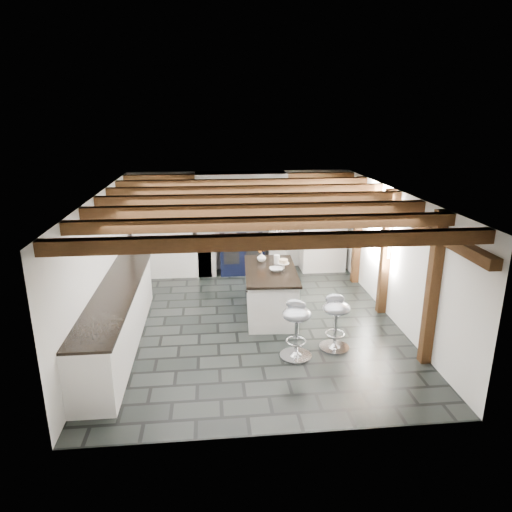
{
  "coord_description": "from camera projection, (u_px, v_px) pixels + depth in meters",
  "views": [
    {
      "loc": [
        -0.69,
        -7.35,
        3.55
      ],
      "look_at": [
        0.1,
        0.4,
        1.1
      ],
      "focal_mm": 32.0,
      "sensor_mm": 36.0,
      "label": 1
    }
  ],
  "objects": [
    {
      "name": "bar_stool_far",
      "position": [
        297.0,
        323.0,
        6.79
      ],
      "size": [
        0.58,
        0.58,
        0.9
      ],
      "rotation": [
        0.0,
        0.0,
        -0.42
      ],
      "color": "silver",
      "rests_on": "ground"
    },
    {
      "name": "ground",
      "position": [
        253.0,
        322.0,
        8.11
      ],
      "size": [
        6.0,
        6.0,
        0.0
      ],
      "primitive_type": "plane",
      "color": "black",
      "rests_on": "ground"
    },
    {
      "name": "kitchen_island",
      "position": [
        270.0,
        291.0,
        8.32
      ],
      "size": [
        1.01,
        1.8,
        1.15
      ],
      "rotation": [
        0.0,
        0.0,
        -0.06
      ],
      "color": "white",
      "rests_on": "ground"
    },
    {
      "name": "range_cooker",
      "position": [
        242.0,
        253.0,
        10.51
      ],
      "size": [
        1.0,
        0.63,
        0.99
      ],
      "color": "black",
      "rests_on": "ground"
    },
    {
      "name": "room_shell",
      "position": [
        215.0,
        243.0,
        9.07
      ],
      "size": [
        6.0,
        6.03,
        6.0
      ],
      "color": "white",
      "rests_on": "ground"
    },
    {
      "name": "bar_stool_near",
      "position": [
        336.0,
        316.0,
        7.04
      ],
      "size": [
        0.49,
        0.49,
        0.88
      ],
      "rotation": [
        0.0,
        0.0,
        -0.16
      ],
      "color": "silver",
      "rests_on": "ground"
    }
  ]
}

